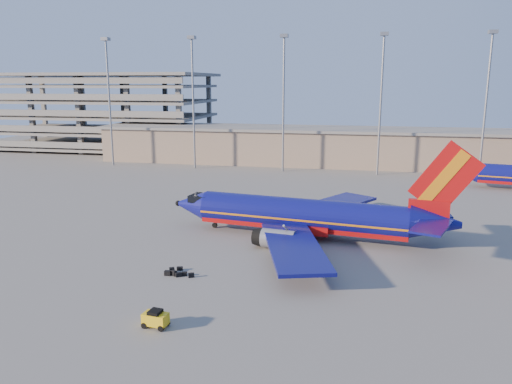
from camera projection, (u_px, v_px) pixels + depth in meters
ground at (267, 234)px, 63.56m from camera, size 220.00×220.00×0.00m
terminal_building at (354, 146)px, 116.09m from camera, size 122.00×16.00×8.50m
parking_garage at (103, 108)px, 144.11m from camera, size 62.00×32.00×21.40m
light_mast_row at (332, 89)px, 102.75m from camera, size 101.60×1.60×28.65m
aircraft_main at (309, 216)px, 61.80m from camera, size 37.77×36.11×12.82m
baggage_tug at (155, 318)px, 39.43m from camera, size 2.12×1.44×1.42m
luggage_pile at (177, 273)px, 50.24m from camera, size 3.13×2.22×0.54m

